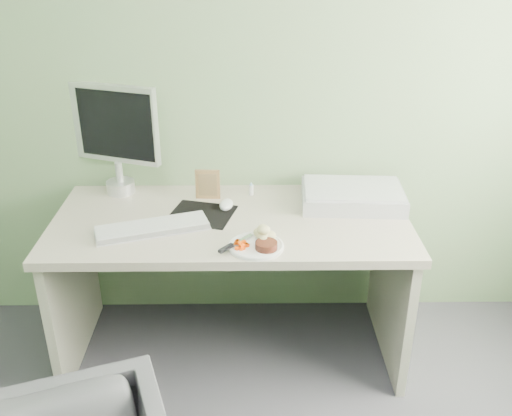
{
  "coord_description": "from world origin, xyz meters",
  "views": [
    {
      "loc": [
        0.08,
        -0.66,
        1.89
      ],
      "look_at": [
        0.11,
        1.5,
        0.84
      ],
      "focal_mm": 40.0,
      "sensor_mm": 36.0,
      "label": 1
    }
  ],
  "objects_px": {
    "desk": "(232,254)",
    "monitor": "(116,133)",
    "scanner": "(352,197)",
    "plate": "(256,246)"
  },
  "relations": [
    {
      "from": "monitor",
      "to": "plate",
      "type": "bearing_deg",
      "value": -21.18
    },
    {
      "from": "desk",
      "to": "scanner",
      "type": "xyz_separation_m",
      "value": [
        0.57,
        0.15,
        0.22
      ]
    },
    {
      "from": "desk",
      "to": "scanner",
      "type": "distance_m",
      "value": 0.63
    },
    {
      "from": "scanner",
      "to": "monitor",
      "type": "relative_size",
      "value": 0.89
    },
    {
      "from": "scanner",
      "to": "desk",
      "type": "bearing_deg",
      "value": -161.76
    },
    {
      "from": "plate",
      "to": "monitor",
      "type": "distance_m",
      "value": 0.92
    },
    {
      "from": "plate",
      "to": "desk",
      "type": "bearing_deg",
      "value": 112.9
    },
    {
      "from": "scanner",
      "to": "monitor",
      "type": "distance_m",
      "value": 1.16
    },
    {
      "from": "desk",
      "to": "monitor",
      "type": "xyz_separation_m",
      "value": [
        -0.55,
        0.31,
        0.48
      ]
    },
    {
      "from": "desk",
      "to": "plate",
      "type": "height_order",
      "value": "plate"
    }
  ]
}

